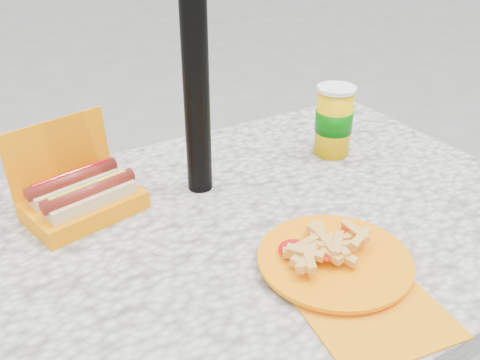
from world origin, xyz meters
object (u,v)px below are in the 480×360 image
soda_cup (334,121)px  hotdog_box (81,196)px  fries_plate (335,262)px  umbrella_pole (193,12)px

soda_cup → hotdog_box: bearing=176.1°
fries_plate → soda_cup: (0.26, 0.33, 0.07)m
hotdog_box → soda_cup: hotdog_box is taller
fries_plate → soda_cup: soda_cup is taller
umbrella_pole → soda_cup: 0.43m
umbrella_pole → soda_cup: size_ratio=13.77×
umbrella_pole → fries_plate: umbrella_pole is taller
hotdog_box → soda_cup: (0.57, -0.04, 0.04)m
umbrella_pole → fries_plate: (0.07, -0.35, -0.34)m
soda_cup → umbrella_pole: bearing=177.8°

